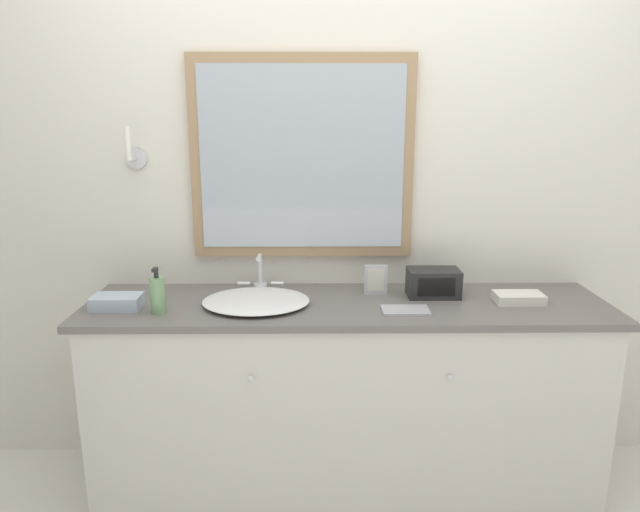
% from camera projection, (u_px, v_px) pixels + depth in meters
% --- Properties ---
extents(wall_back, '(8.00, 0.18, 2.55)m').
position_uv_depth(wall_back, '(343.00, 193.00, 2.57)').
color(wall_back, silver).
rests_on(wall_back, ground_plane).
extents(vanity_counter, '(2.18, 0.55, 0.86)m').
position_uv_depth(vanity_counter, '(346.00, 396.00, 2.48)').
color(vanity_counter, beige).
rests_on(vanity_counter, ground_plane).
extents(sink_basin, '(0.44, 0.42, 0.17)m').
position_uv_depth(sink_basin, '(256.00, 300.00, 2.35)').
color(sink_basin, white).
rests_on(sink_basin, vanity_counter).
extents(soap_bottle, '(0.06, 0.06, 0.19)m').
position_uv_depth(soap_bottle, '(158.00, 294.00, 2.23)').
color(soap_bottle, '#709966').
rests_on(soap_bottle, vanity_counter).
extents(appliance_box, '(0.22, 0.13, 0.12)m').
position_uv_depth(appliance_box, '(433.00, 283.00, 2.45)').
color(appliance_box, black).
rests_on(appliance_box, vanity_counter).
extents(picture_frame, '(0.10, 0.01, 0.13)m').
position_uv_depth(picture_frame, '(376.00, 280.00, 2.47)').
color(picture_frame, '#B2B2B7').
rests_on(picture_frame, vanity_counter).
extents(hand_towel_near_sink, '(0.19, 0.12, 0.05)m').
position_uv_depth(hand_towel_near_sink, '(117.00, 302.00, 2.30)').
color(hand_towel_near_sink, '#A8B7C6').
rests_on(hand_towel_near_sink, vanity_counter).
extents(hand_towel_far_corner, '(0.20, 0.11, 0.04)m').
position_uv_depth(hand_towel_far_corner, '(519.00, 298.00, 2.37)').
color(hand_towel_far_corner, silver).
rests_on(hand_towel_far_corner, vanity_counter).
extents(metal_tray, '(0.19, 0.11, 0.01)m').
position_uv_depth(metal_tray, '(405.00, 310.00, 2.27)').
color(metal_tray, '#ADADB2').
rests_on(metal_tray, vanity_counter).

